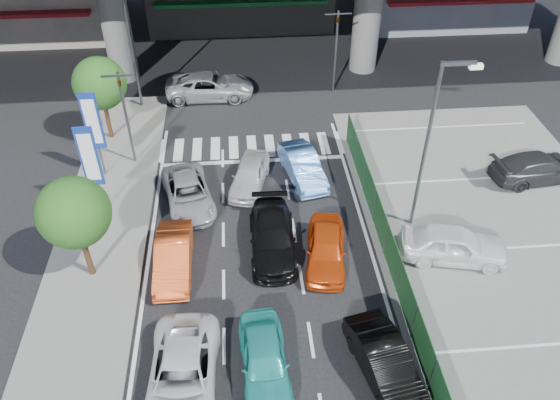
{
  "coord_description": "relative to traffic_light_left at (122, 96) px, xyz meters",
  "views": [
    {
      "loc": [
        -0.59,
        -12.17,
        16.75
      ],
      "look_at": [
        0.92,
        5.43,
        2.29
      ],
      "focal_mm": 35.0,
      "sensor_mm": 36.0,
      "label": 1
    }
  ],
  "objects": [
    {
      "name": "ground",
      "position": [
        6.2,
        -12.0,
        -3.94
      ],
      "size": [
        120.0,
        120.0,
        0.0
      ],
      "primitive_type": "plane",
      "color": "black",
      "rests_on": "ground"
    },
    {
      "name": "parking_lot",
      "position": [
        17.2,
        -10.0,
        -3.91
      ],
      "size": [
        12.0,
        28.0,
        0.06
      ],
      "primitive_type": "cube",
      "color": "slate",
      "rests_on": "ground"
    },
    {
      "name": "sidewalk_left",
      "position": [
        -0.8,
        -8.0,
        -3.88
      ],
      "size": [
        4.0,
        30.0,
        0.12
      ],
      "primitive_type": "cube",
      "color": "slate",
      "rests_on": "ground"
    },
    {
      "name": "fence_run",
      "position": [
        11.5,
        -11.0,
        -3.04
      ],
      "size": [
        0.16,
        22.0,
        1.8
      ],
      "primitive_type": null,
      "color": "#1B4F23",
      "rests_on": "ground"
    },
    {
      "name": "traffic_light_left",
      "position": [
        0.0,
        0.0,
        0.0
      ],
      "size": [
        1.6,
        1.24,
        5.2
      ],
      "color": "#595B60",
      "rests_on": "ground"
    },
    {
      "name": "traffic_light_right",
      "position": [
        11.7,
        7.0,
        0.0
      ],
      "size": [
        1.6,
        1.24,
        5.2
      ],
      "color": "#595B60",
      "rests_on": "ground"
    },
    {
      "name": "street_lamp_right",
      "position": [
        13.37,
        -6.0,
        0.83
      ],
      "size": [
        1.65,
        0.22,
        8.0
      ],
      "color": "#595B60",
      "rests_on": "ground"
    },
    {
      "name": "street_lamp_left",
      "position": [
        -0.13,
        6.0,
        0.83
      ],
      "size": [
        1.65,
        0.22,
        8.0
      ],
      "color": "#595B60",
      "rests_on": "ground"
    },
    {
      "name": "signboard_near",
      "position": [
        -1.0,
        -4.01,
        -0.87
      ],
      "size": [
        0.8,
        0.14,
        4.7
      ],
      "color": "#595B60",
      "rests_on": "ground"
    },
    {
      "name": "signboard_far",
      "position": [
        -1.4,
        -1.01,
        -0.87
      ],
      "size": [
        0.8,
        0.14,
        4.7
      ],
      "color": "#595B60",
      "rests_on": "ground"
    },
    {
      "name": "tree_near",
      "position": [
        -0.8,
        -8.0,
        -0.55
      ],
      "size": [
        2.8,
        2.8,
        4.8
      ],
      "color": "#382314",
      "rests_on": "ground"
    },
    {
      "name": "tree_far",
      "position": [
        -1.6,
        2.5,
        -0.55
      ],
      "size": [
        2.8,
        2.8,
        4.8
      ],
      "color": "#382314",
      "rests_on": "ground"
    },
    {
      "name": "sedan_white_mid_left",
      "position": [
        3.24,
        -13.57,
        -3.25
      ],
      "size": [
        2.5,
        5.06,
        1.38
      ],
      "primitive_type": "imported",
      "rotation": [
        0.0,
        0.0,
        -0.04
      ],
      "color": "white",
      "rests_on": "ground"
    },
    {
      "name": "taxi_teal_mid",
      "position": [
        6.01,
        -13.17,
        -3.25
      ],
      "size": [
        1.84,
        4.13,
        1.38
      ],
      "primitive_type": "imported",
      "rotation": [
        0.0,
        0.0,
        0.05
      ],
      "color": "teal",
      "rests_on": "ground"
    },
    {
      "name": "hatch_black_mid_right",
      "position": [
        10.12,
        -13.69,
        -3.25
      ],
      "size": [
        2.36,
        4.41,
        1.38
      ],
      "primitive_type": "imported",
      "rotation": [
        0.0,
        0.0,
        0.23
      ],
      "color": "black",
      "rests_on": "ground"
    },
    {
      "name": "taxi_orange_left",
      "position": [
        2.58,
        -7.95,
        -3.26
      ],
      "size": [
        1.46,
        4.13,
        1.36
      ],
      "primitive_type": "imported",
      "rotation": [
        0.0,
        0.0,
        0.01
      ],
      "color": "#E9541F",
      "rests_on": "ground"
    },
    {
      "name": "sedan_black_mid",
      "position": [
        6.75,
        -7.07,
        -3.25
      ],
      "size": [
        2.01,
        4.79,
        1.38
      ],
      "primitive_type": "imported",
      "rotation": [
        0.0,
        0.0,
        -0.02
      ],
      "color": "black",
      "rests_on": "ground"
    },
    {
      "name": "taxi_orange_right",
      "position": [
        8.93,
        -7.99,
        -3.25
      ],
      "size": [
        2.24,
        4.26,
        1.38
      ],
      "primitive_type": "imported",
      "rotation": [
        0.0,
        0.0,
        -0.16
      ],
      "color": "#D0430D",
      "rests_on": "ground"
    },
    {
      "name": "wagon_silver_front_left",
      "position": [
        3.0,
        -3.67,
        -3.31
      ],
      "size": [
        3.0,
        4.85,
        1.25
      ],
      "primitive_type": "imported",
      "rotation": [
        0.0,
        0.0,
        0.22
      ],
      "color": "#9DA0A4",
      "rests_on": "ground"
    },
    {
      "name": "sedan_white_front_mid",
      "position": [
        5.95,
        -2.51,
        -3.28
      ],
      "size": [
        2.45,
        4.12,
        1.32
      ],
      "primitive_type": "imported",
      "rotation": [
        0.0,
        0.0,
        -0.25
      ],
      "color": "silver",
      "rests_on": "ground"
    },
    {
      "name": "kei_truck_front_right",
      "position": [
        8.64,
        -2.03,
        -3.25
      ],
      "size": [
        2.29,
        4.4,
        1.38
      ],
      "primitive_type": "imported",
      "rotation": [
        0.0,
        0.0,
        0.21
      ],
      "color": "#5690E1",
      "rests_on": "ground"
    },
    {
      "name": "crossing_wagon_silver",
      "position": [
        3.88,
        6.84,
        -3.18
      ],
      "size": [
        5.47,
        2.62,
        1.51
      ],
      "primitive_type": "imported",
      "rotation": [
        0.0,
        0.0,
        1.55
      ],
      "color": "#A6A8AE",
      "rests_on": "ground"
    },
    {
      "name": "parked_sedan_white",
      "position": [
        14.3,
        -8.33,
        -3.11
      ],
      "size": [
        4.77,
        2.73,
        1.53
      ],
      "primitive_type": "imported",
      "rotation": [
        0.0,
        0.0,
        1.35
      ],
      "color": "white",
      "rests_on": "parking_lot"
    },
    {
      "name": "parked_sedan_dgrey",
      "position": [
        20.37,
        -3.23,
        -3.17
      ],
      "size": [
        5.05,
        2.58,
        1.4
      ],
      "primitive_type": "imported",
      "rotation": [
        0.0,
        0.0,
        1.7
      ],
      "color": "#2E2F33",
      "rests_on": "parking_lot"
    },
    {
      "name": "traffic_cone",
      "position": [
        11.8,
        -9.2,
        -3.5
      ],
      "size": [
        0.51,
        0.51,
        0.76
      ],
      "primitive_type": "cone",
      "rotation": [
        0.0,
        0.0,
        -0.38
      ],
      "color": "red",
      "rests_on": "parking_lot"
    }
  ]
}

